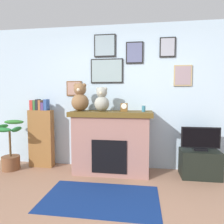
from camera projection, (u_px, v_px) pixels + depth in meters
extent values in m
cube|color=silver|center=(123.00, 97.00, 3.83)|extent=(5.20, 0.12, 2.60)
cube|color=black|center=(107.00, 71.00, 3.76)|extent=(0.59, 0.02, 0.44)
cube|color=#88A1A6|center=(107.00, 71.00, 3.75)|extent=(0.55, 0.00, 0.40)
cube|color=black|center=(135.00, 53.00, 3.66)|extent=(0.30, 0.02, 0.38)
cube|color=slate|center=(135.00, 53.00, 3.65)|extent=(0.26, 0.00, 0.34)
cube|color=brown|center=(74.00, 88.00, 3.87)|extent=(0.29, 0.02, 0.27)
cube|color=#A57D6F|center=(74.00, 88.00, 3.86)|extent=(0.25, 0.00, 0.23)
cube|color=tan|center=(183.00, 76.00, 3.57)|extent=(0.30, 0.02, 0.36)
cube|color=gray|center=(183.00, 75.00, 3.56)|extent=(0.26, 0.00, 0.32)
cube|color=black|center=(105.00, 46.00, 3.73)|extent=(0.39, 0.02, 0.40)
cube|color=#8AA2AE|center=(105.00, 45.00, 3.71)|extent=(0.35, 0.00, 0.36)
cube|color=black|center=(168.00, 47.00, 3.57)|extent=(0.27, 0.02, 0.34)
cube|color=#9B9FAE|center=(168.00, 47.00, 3.56)|extent=(0.23, 0.00, 0.30)
cube|color=#976A62|center=(112.00, 144.00, 3.58)|extent=(1.27, 0.56, 0.99)
cube|color=brown|center=(112.00, 114.00, 3.54)|extent=(1.39, 0.62, 0.08)
cube|color=black|center=(109.00, 157.00, 3.32)|extent=(0.57, 0.02, 0.54)
cube|color=brown|center=(41.00, 138.00, 3.85)|extent=(0.45, 0.16, 1.06)
cube|color=#B7332D|center=(33.00, 105.00, 3.83)|extent=(0.06, 0.13, 0.18)
cube|color=#326B36|center=(36.00, 105.00, 3.82)|extent=(0.04, 0.13, 0.18)
cube|color=black|center=(38.00, 105.00, 3.81)|extent=(0.05, 0.13, 0.20)
cube|color=#A06037|center=(41.00, 105.00, 3.80)|extent=(0.04, 0.13, 0.19)
cube|color=#523974|center=(43.00, 106.00, 3.80)|extent=(0.05, 0.13, 0.14)
cube|color=#2E5094|center=(46.00, 105.00, 3.79)|extent=(0.06, 0.13, 0.20)
cylinder|color=brown|center=(11.00, 163.00, 3.72)|extent=(0.31, 0.31, 0.24)
cylinder|color=brown|center=(10.00, 143.00, 3.69)|extent=(0.04, 0.04, 0.48)
ellipsoid|color=#227032|center=(17.00, 129.00, 3.67)|extent=(0.16, 0.37, 0.08)
ellipsoid|color=#2F752D|center=(14.00, 122.00, 3.85)|extent=(0.37, 0.17, 0.08)
ellipsoid|color=#25772A|center=(1.00, 127.00, 3.69)|extent=(0.10, 0.36, 0.08)
ellipsoid|color=#227332|center=(2.00, 130.00, 3.46)|extent=(0.36, 0.10, 0.08)
cube|color=black|center=(200.00, 164.00, 3.37)|extent=(0.61, 0.40, 0.45)
cube|color=black|center=(200.00, 149.00, 3.35)|extent=(0.20, 0.14, 0.04)
cube|color=black|center=(201.00, 138.00, 3.34)|extent=(0.61, 0.03, 0.34)
cube|color=black|center=(201.00, 138.00, 3.32)|extent=(0.57, 0.00, 0.30)
cube|color=navy|center=(101.00, 198.00, 2.68)|extent=(1.50, 0.91, 0.01)
cylinder|color=teal|center=(144.00, 109.00, 3.43)|extent=(0.06, 0.06, 0.10)
cube|color=brown|center=(124.00, 107.00, 3.48)|extent=(0.12, 0.08, 0.14)
cylinder|color=white|center=(124.00, 106.00, 3.44)|extent=(0.09, 0.01, 0.09)
sphere|color=brown|center=(80.00, 102.00, 3.59)|extent=(0.30, 0.30, 0.30)
sphere|color=brown|center=(80.00, 89.00, 3.57)|extent=(0.22, 0.22, 0.22)
sphere|color=brown|center=(76.00, 85.00, 3.57)|extent=(0.08, 0.08, 0.08)
sphere|color=brown|center=(84.00, 85.00, 3.55)|extent=(0.08, 0.08, 0.08)
sphere|color=beige|center=(78.00, 90.00, 3.48)|extent=(0.07, 0.07, 0.07)
sphere|color=#9DA095|center=(102.00, 104.00, 3.53)|extent=(0.26, 0.26, 0.26)
sphere|color=#9DA095|center=(102.00, 92.00, 3.52)|extent=(0.19, 0.19, 0.19)
sphere|color=#9DA095|center=(98.00, 89.00, 3.52)|extent=(0.06, 0.06, 0.06)
sphere|color=#9DA095|center=(106.00, 89.00, 3.50)|extent=(0.06, 0.06, 0.06)
sphere|color=beige|center=(101.00, 93.00, 3.44)|extent=(0.06, 0.06, 0.06)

